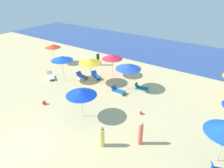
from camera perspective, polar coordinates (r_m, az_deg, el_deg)
The scene contains 18 objects.
ground_plane at distance 15.01m, azimuth -24.11°, elevation -16.01°, with size 60.00×60.00×0.00m, color #D7C189.
ocean at distance 31.97m, azimuth 14.39°, elevation 8.87°, with size 60.00×12.04×0.12m, color #304C93.
umbrella_0 at distance 20.55m, azimuth -6.05°, elevation 6.41°, with size 2.34×2.34×2.67m.
lounge_chair_0_0 at distance 22.60m, azimuth -8.37°, elevation 2.18°, with size 1.43×0.80×0.61m.
lounge_chair_0_1 at distance 22.39m, azimuth -4.47°, elevation 2.24°, with size 1.52×1.15×0.66m.
umbrella_1 at distance 26.75m, azimuth -16.05°, elevation 10.10°, with size 1.89×1.89×2.49m.
umbrella_2 at distance 19.40m, azimuth 4.57°, elevation 4.95°, with size 2.45×2.45×2.63m.
lounge_chair_2_0 at distance 20.17m, azimuth 8.00°, elevation -1.04°, with size 1.38×0.92×0.64m.
lounge_chair_2_1 at distance 19.43m, azimuth 1.63°, elevation -1.88°, with size 1.36×0.71×0.63m.
umbrella_3 at distance 15.44m, azimuth -8.52°, elevation -2.25°, with size 2.34×2.34×2.43m.
umbrella_5 at distance 21.55m, azimuth -13.71°, elevation 6.95°, with size 2.24×2.24×2.71m.
lounge_chair_5_0 at distance 23.28m, azimuth -16.59°, elevation 2.05°, with size 1.58×1.26×0.62m.
umbrella_6 at distance 22.30m, azimuth 0.08°, elevation 7.63°, with size 2.26×2.26×2.47m.
beachgoer_0 at distance 13.71m, azimuth 7.92°, elevation -13.49°, with size 0.31×0.31×1.70m.
beachgoer_1 at distance 13.54m, azimuth -2.84°, elevation -14.50°, with size 0.39×0.39×1.51m.
beachgoer_2 at distance 25.70m, azimuth -3.91°, elevation 6.80°, with size 0.51×0.51×1.62m.
beach_ball_0 at distance 16.76m, azimuth 7.97°, elevation -7.88°, with size 0.26×0.26×0.26m, color #E33A41.
beach_ball_2 at distance 18.73m, azimuth -18.32°, elevation -4.89°, with size 0.34×0.34×0.34m, color red.
Camera 1 is at (10.45, -4.66, 9.72)m, focal length 33.04 mm.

